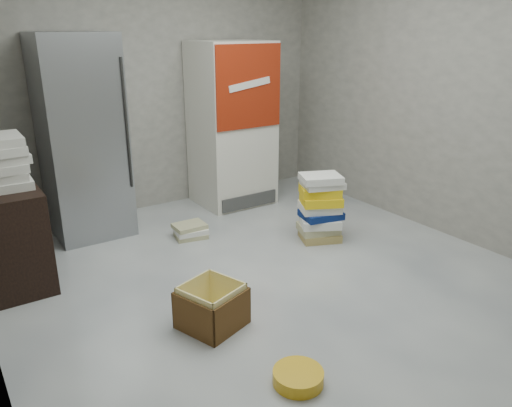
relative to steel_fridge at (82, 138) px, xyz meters
The scene contains 9 objects.
ground 2.50m from the steel_fridge, 67.10° to the right, with size 5.00×5.00×0.00m, color silver.
room_shell 2.46m from the steel_fridge, 67.10° to the right, with size 4.04×5.04×2.82m.
steel_fridge is the anchor object (origin of this frame).
coke_cooler 1.65m from the steel_fridge, ahead, with size 0.80×0.73×1.80m.
wood_shelf 1.23m from the steel_fridge, 138.69° to the right, with size 0.50×0.80×0.80m, color black.
phonebook_stack_main 2.35m from the steel_fridge, 39.14° to the right, with size 0.47×0.45×0.65m.
phonebook_stack_side 1.35m from the steel_fridge, 42.67° to the right, with size 0.34×0.29×0.13m.
cardboard_box 2.30m from the steel_fridge, 84.98° to the right, with size 0.48×0.48×0.31m.
bucket_lid 3.09m from the steel_fridge, 83.90° to the right, with size 0.30×0.30×0.08m, color gold.
Camera 1 is at (-2.10, -2.64, 1.95)m, focal length 35.00 mm.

